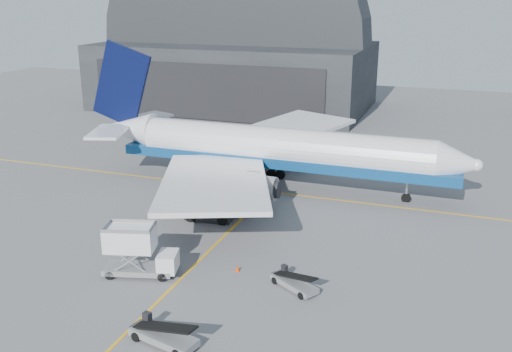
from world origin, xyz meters
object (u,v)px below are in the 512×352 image
at_px(airliner, 268,148).
at_px(belt_loader_b, 294,282).
at_px(pushback_tug, 212,211).
at_px(belt_loader_a, 163,335).
at_px(catering_truck, 137,251).

height_order(airliner, belt_loader_b, airliner).
distance_m(pushback_tug, belt_loader_a, 20.87).
distance_m(airliner, pushback_tug, 12.12).
bearing_deg(belt_loader_b, pushback_tug, 168.64).
bearing_deg(catering_truck, belt_loader_a, -65.45).
relative_size(catering_truck, pushback_tug, 1.28).
bearing_deg(airliner, belt_loader_a, -83.40).
distance_m(airliner, catering_truck, 24.21).
distance_m(pushback_tug, belt_loader_b, 15.53).
xyz_separation_m(catering_truck, pushback_tug, (0.73, 12.55, -1.22)).
xyz_separation_m(catering_truck, belt_loader_a, (6.32, -7.55, -1.43)).
xyz_separation_m(pushback_tug, belt_loader_b, (11.44, -10.51, -0.29)).
relative_size(airliner, belt_loader_b, 10.94).
height_order(catering_truck, belt_loader_b, catering_truck).
xyz_separation_m(catering_truck, belt_loader_b, (12.16, 2.04, -1.51)).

